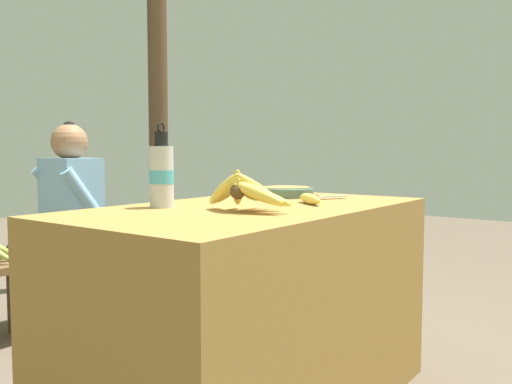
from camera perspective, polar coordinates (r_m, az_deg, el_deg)
The scene contains 9 objects.
market_counter at distance 1.93m, azimuth -0.61°, elevation -12.08°, with size 1.33×0.75×0.72m.
banana_bunch_ripe at distance 1.69m, azimuth -1.22°, elevation 0.11°, with size 0.19×0.32×0.14m.
serving_bowl at distance 2.24m, azimuth 3.21°, elevation 0.09°, with size 0.22×0.22×0.04m.
water_bottle at distance 1.84m, azimuth -9.92°, elevation 1.81°, with size 0.08×0.08×0.28m.
loose_banana_front at distance 1.94m, azimuth 5.69°, elevation -0.72°, with size 0.15×0.17×0.04m.
knife at distance 2.13m, azimuth 6.68°, elevation -0.52°, with size 0.17×0.11×0.02m.
wooden_bench at distance 3.01m, azimuth -19.53°, elevation -6.99°, with size 1.57×0.32×0.39m.
seated_vendor at distance 2.94m, azimuth -19.65°, elevation -1.88°, with size 0.43×0.41×1.06m.
support_post_far at distance 3.91m, azimuth -10.29°, elevation 10.81°, with size 0.13×0.13×2.70m.
Camera 1 is at (-1.48, -1.13, 0.90)m, focal length 38.00 mm.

